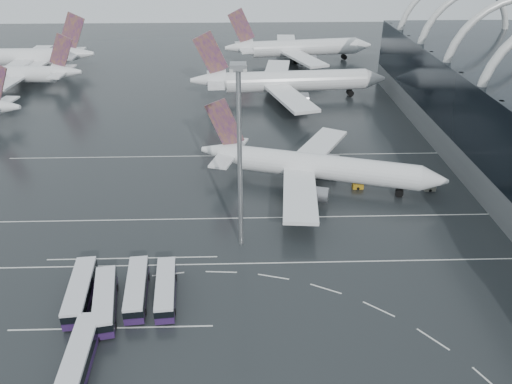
{
  "coord_description": "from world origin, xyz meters",
  "views": [
    {
      "loc": [
        -5.59,
        -67.38,
        49.41
      ],
      "look_at": [
        -3.27,
        9.36,
        7.0
      ],
      "focal_mm": 35.0,
      "sensor_mm": 36.0,
      "label": 1
    }
  ],
  "objects_px": {
    "jet_remote_far": "(30,57)",
    "gse_cart_belly_b": "(368,173)",
    "jet_remote_mid": "(23,74)",
    "gse_cart_belly_a": "(358,186)",
    "airliner_gate_c": "(297,48)",
    "floodlight_mast": "(239,138)",
    "gse_cart_belly_d": "(430,188)",
    "bus_row_near_b": "(105,301)",
    "bus_row_near_d": "(166,289)",
    "gse_cart_belly_e": "(354,165)",
    "gse_cart_belly_c": "(290,200)",
    "airliner_main": "(314,167)",
    "airliner_gate_b": "(286,82)",
    "bus_row_near_c": "(137,288)",
    "bus_row_near_a": "(80,291)",
    "bus_row_far_b": "(80,356)"
  },
  "relations": [
    {
      "from": "jet_remote_far",
      "to": "gse_cart_belly_b",
      "type": "xyz_separation_m",
      "value": [
        103.13,
        -85.66,
        -4.87
      ]
    },
    {
      "from": "jet_remote_mid",
      "to": "gse_cart_belly_a",
      "type": "xyz_separation_m",
      "value": [
        95.05,
        -72.35,
        -3.99
      ]
    },
    {
      "from": "airliner_gate_c",
      "to": "floodlight_mast",
      "type": "bearing_deg",
      "value": -108.48
    },
    {
      "from": "airliner_gate_c",
      "to": "gse_cart_belly_d",
      "type": "relative_size",
      "value": 25.26
    },
    {
      "from": "jet_remote_mid",
      "to": "jet_remote_far",
      "type": "relative_size",
      "value": 0.86
    },
    {
      "from": "jet_remote_far",
      "to": "bus_row_near_b",
      "type": "bearing_deg",
      "value": 113.32
    },
    {
      "from": "bus_row_near_d",
      "to": "gse_cart_belly_e",
      "type": "height_order",
      "value": "bus_row_near_d"
    },
    {
      "from": "bus_row_near_b",
      "to": "floodlight_mast",
      "type": "xyz_separation_m",
      "value": [
        19.39,
        16.1,
        17.88
      ]
    },
    {
      "from": "floodlight_mast",
      "to": "gse_cart_belly_c",
      "type": "height_order",
      "value": "floodlight_mast"
    },
    {
      "from": "jet_remote_mid",
      "to": "bus_row_near_b",
      "type": "xyz_separation_m",
      "value": [
        51.39,
        -107.69,
        -2.89
      ]
    },
    {
      "from": "gse_cart_belly_b",
      "to": "gse_cart_belly_d",
      "type": "relative_size",
      "value": 0.83
    },
    {
      "from": "airliner_main",
      "to": "gse_cart_belly_e",
      "type": "height_order",
      "value": "airliner_main"
    },
    {
      "from": "airliner_main",
      "to": "bus_row_near_d",
      "type": "relative_size",
      "value": 4.11
    },
    {
      "from": "gse_cart_belly_b",
      "to": "gse_cart_belly_c",
      "type": "distance_m",
      "value": 21.42
    },
    {
      "from": "floodlight_mast",
      "to": "gse_cart_belly_a",
      "type": "bearing_deg",
      "value": 38.41
    },
    {
      "from": "airliner_gate_c",
      "to": "bus_row_near_b",
      "type": "height_order",
      "value": "airliner_gate_c"
    },
    {
      "from": "gse_cart_belly_b",
      "to": "gse_cart_belly_d",
      "type": "distance_m",
      "value": 13.18
    },
    {
      "from": "airliner_gate_b",
      "to": "gse_cart_belly_b",
      "type": "height_order",
      "value": "airliner_gate_b"
    },
    {
      "from": "bus_row_near_c",
      "to": "gse_cart_belly_b",
      "type": "xyz_separation_m",
      "value": [
        43.2,
        38.64,
        -1.14
      ]
    },
    {
      "from": "bus_row_near_b",
      "to": "gse_cart_belly_e",
      "type": "bearing_deg",
      "value": -55.2
    },
    {
      "from": "gse_cart_belly_b",
      "to": "bus_row_near_d",
      "type": "bearing_deg",
      "value": -135.11
    },
    {
      "from": "gse_cart_belly_d",
      "to": "jet_remote_mid",
      "type": "bearing_deg",
      "value": 146.11
    },
    {
      "from": "bus_row_near_a",
      "to": "bus_row_far_b",
      "type": "height_order",
      "value": "bus_row_near_a"
    },
    {
      "from": "bus_row_near_c",
      "to": "gse_cart_belly_c",
      "type": "bearing_deg",
      "value": -48.1
    },
    {
      "from": "bus_row_near_a",
      "to": "bus_row_near_b",
      "type": "relative_size",
      "value": 1.03
    },
    {
      "from": "airliner_main",
      "to": "jet_remote_mid",
      "type": "distance_m",
      "value": 111.37
    },
    {
      "from": "bus_row_near_c",
      "to": "gse_cart_belly_d",
      "type": "relative_size",
      "value": 5.46
    },
    {
      "from": "gse_cart_belly_a",
      "to": "airliner_gate_b",
      "type": "bearing_deg",
      "value": 99.74
    },
    {
      "from": "gse_cart_belly_a",
      "to": "gse_cart_belly_e",
      "type": "xyz_separation_m",
      "value": [
        1.16,
        9.77,
        -0.08
      ]
    },
    {
      "from": "airliner_main",
      "to": "gse_cart_belly_b",
      "type": "height_order",
      "value": "airliner_main"
    },
    {
      "from": "bus_row_near_c",
      "to": "floodlight_mast",
      "type": "bearing_deg",
      "value": -54.36
    },
    {
      "from": "bus_row_near_a",
      "to": "gse_cart_belly_b",
      "type": "relative_size",
      "value": 6.93
    },
    {
      "from": "airliner_gate_c",
      "to": "bus_row_near_b",
      "type": "bearing_deg",
      "value": -114.93
    },
    {
      "from": "bus_row_near_a",
      "to": "bus_row_near_d",
      "type": "relative_size",
      "value": 1.08
    },
    {
      "from": "jet_remote_far",
      "to": "bus_row_near_a",
      "type": "relative_size",
      "value": 3.61
    },
    {
      "from": "bus_row_near_a",
      "to": "bus_row_near_d",
      "type": "xyz_separation_m",
      "value": [
        12.29,
        0.36,
        -0.14
      ]
    },
    {
      "from": "bus_row_near_a",
      "to": "bus_row_near_b",
      "type": "height_order",
      "value": "bus_row_near_a"
    },
    {
      "from": "bus_row_near_d",
      "to": "floodlight_mast",
      "type": "height_order",
      "value": "floodlight_mast"
    },
    {
      "from": "bus_row_far_b",
      "to": "gse_cart_belly_e",
      "type": "relative_size",
      "value": 6.62
    },
    {
      "from": "bus_row_near_a",
      "to": "gse_cart_belly_a",
      "type": "height_order",
      "value": "bus_row_near_a"
    },
    {
      "from": "bus_row_near_d",
      "to": "bus_row_near_a",
      "type": "bearing_deg",
      "value": 86.56
    },
    {
      "from": "floodlight_mast",
      "to": "bus_row_near_d",
      "type": "bearing_deg",
      "value": -129.1
    },
    {
      "from": "bus_row_far_b",
      "to": "floodlight_mast",
      "type": "relative_size",
      "value": 0.4
    },
    {
      "from": "airliner_gate_b",
      "to": "bus_row_near_b",
      "type": "distance_m",
      "value": 100.15
    },
    {
      "from": "bus_row_far_b",
      "to": "bus_row_near_b",
      "type": "bearing_deg",
      "value": -6.41
    },
    {
      "from": "bus_row_near_d",
      "to": "gse_cart_belly_d",
      "type": "distance_m",
      "value": 59.16
    },
    {
      "from": "gse_cart_belly_d",
      "to": "gse_cart_belly_e",
      "type": "relative_size",
      "value": 1.2
    },
    {
      "from": "jet_remote_mid",
      "to": "bus_row_near_d",
      "type": "height_order",
      "value": "jet_remote_mid"
    },
    {
      "from": "airliner_gate_c",
      "to": "gse_cart_belly_c",
      "type": "distance_m",
      "value": 109.52
    },
    {
      "from": "jet_remote_far",
      "to": "floodlight_mast",
      "type": "bearing_deg",
      "value": 123.74
    }
  ]
}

